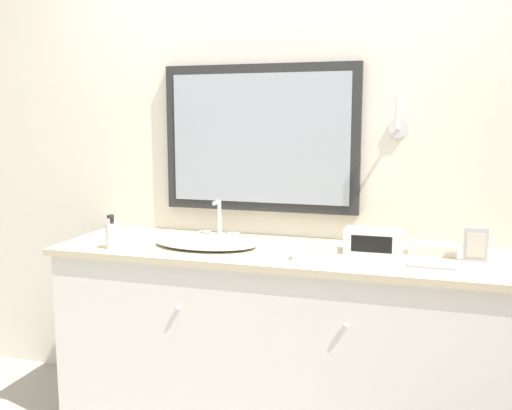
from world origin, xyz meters
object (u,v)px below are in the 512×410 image
(sink_basin, at_px, (207,242))
(picture_frame, at_px, (476,245))
(soap_bottle, at_px, (113,235))
(appliance_box, at_px, (373,241))

(sink_basin, bearing_deg, picture_frame, 2.48)
(sink_basin, distance_m, soap_bottle, 0.43)
(sink_basin, height_order, appliance_box, sink_basin)
(sink_basin, height_order, picture_frame, sink_basin)
(sink_basin, relative_size, soap_bottle, 3.11)
(sink_basin, bearing_deg, appliance_box, 5.83)
(sink_basin, bearing_deg, soap_bottle, -156.32)
(appliance_box, bearing_deg, soap_bottle, -167.73)
(picture_frame, bearing_deg, sink_basin, -177.52)
(picture_frame, bearing_deg, soap_bottle, -171.90)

